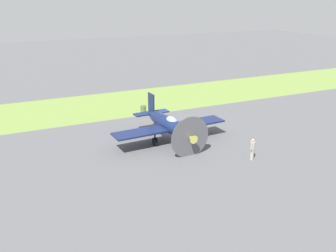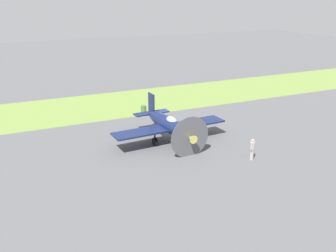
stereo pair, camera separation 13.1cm
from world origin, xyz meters
name	(u,v)px [view 1 (the left image)]	position (x,y,z in m)	size (l,w,h in m)	color
ground_plane	(173,129)	(0.00, 0.00, 0.00)	(160.00, 160.00, 0.00)	#515154
grass_verge	(134,102)	(0.00, -10.64, 0.00)	(120.00, 11.00, 0.01)	olive
airplane_lead	(169,125)	(1.73, 2.77, 1.54)	(10.35, 8.19, 3.69)	#141E47
ground_crew_chief	(252,149)	(-2.46, 9.03, 0.91)	(0.52, 0.43, 1.73)	#9E998E
fuel_drum	(143,110)	(0.78, -5.71, 0.45)	(0.60, 0.60, 0.90)	#476633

